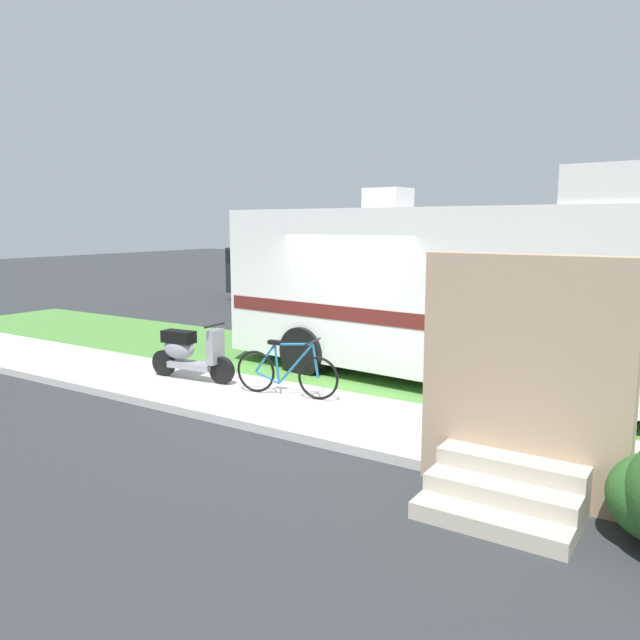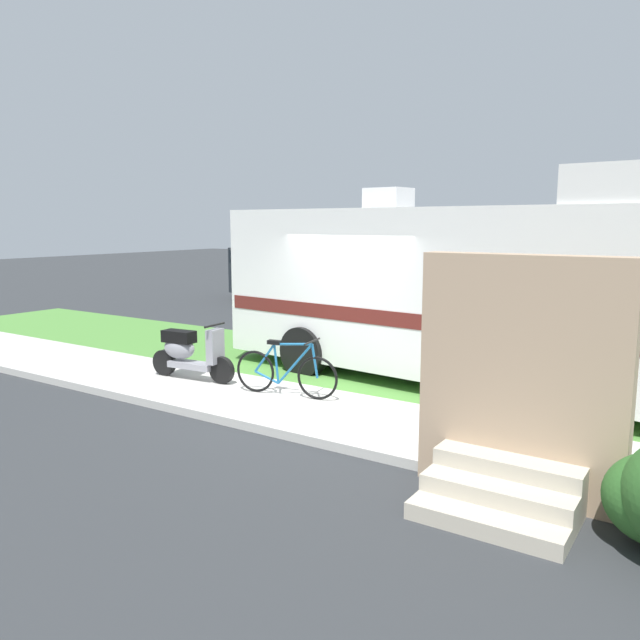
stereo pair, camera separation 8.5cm
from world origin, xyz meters
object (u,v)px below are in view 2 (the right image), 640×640
object	(u,v)px
bicycle	(286,372)
pickup_truck_far	(293,273)
bottle_green	(494,448)
bottle_spare	(569,459)
motorhome_rv	(453,288)
scooter	(189,352)

from	to	relation	value
bicycle	pickup_truck_far	bearing A→B (deg)	125.42
bottle_green	bottle_spare	world-z (taller)	bottle_green
pickup_truck_far	bottle_green	xyz separation A→B (m)	(10.65, -10.94, -0.73)
motorhome_rv	scooter	bearing A→B (deg)	-145.57
bicycle	bottle_spare	bearing A→B (deg)	-8.49
scooter	motorhome_rv	bearing A→B (deg)	34.43
scooter	bottle_spare	size ratio (longest dim) A/B	6.35
bicycle	pickup_truck_far	world-z (taller)	pickup_truck_far
pickup_truck_far	bottle_green	distance (m)	15.28
motorhome_rv	bottle_green	size ratio (longest dim) A/B	26.82
bottle_green	bottle_spare	distance (m)	0.76
bicycle	pickup_truck_far	distance (m)	12.46
pickup_truck_far	bottle_spare	xyz separation A→B (m)	(11.39, -10.77, -0.75)
bicycle	bottle_green	distance (m)	3.53
bottle_green	bottle_spare	size ratio (longest dim) A/B	1.15
bicycle	motorhome_rv	bearing A→B (deg)	55.52
motorhome_rv	bottle_green	world-z (taller)	motorhome_rv
pickup_truck_far	bottle_spare	world-z (taller)	pickup_truck_far
motorhome_rv	bottle_spare	distance (m)	4.18
scooter	bicycle	world-z (taller)	scooter
bottle_green	scooter	bearing A→B (deg)	172.31
motorhome_rv	scooter	xyz separation A→B (m)	(-3.60, -2.47, -1.05)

